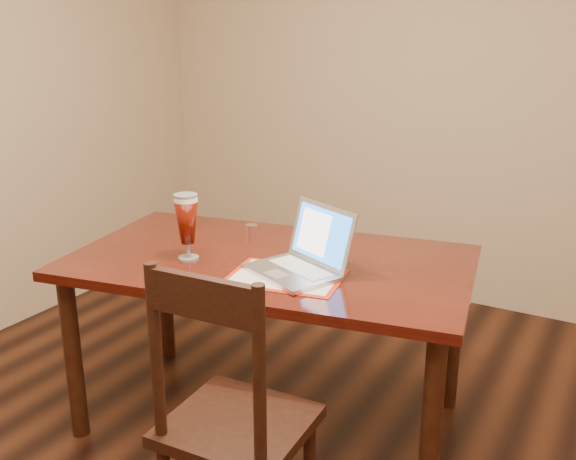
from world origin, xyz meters
The scene contains 3 objects.
room_shell centered at (0.00, 0.00, 1.76)m, with size 4.51×5.01×2.71m.
dining_table centered at (-0.34, 0.69, 0.71)m, with size 1.85×1.25×1.09m.
dining_chair centered at (-0.05, -0.04, 0.51)m, with size 0.48×0.46×1.08m.
Camera 1 is at (1.02, -1.54, 1.75)m, focal length 40.00 mm.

